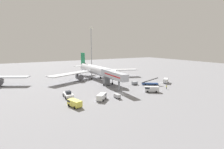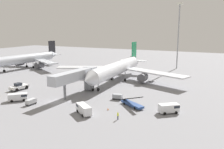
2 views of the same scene
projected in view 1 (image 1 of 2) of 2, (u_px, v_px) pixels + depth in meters
name	position (u px, v px, depth m)	size (l,w,h in m)	color
ground_plane	(119.00, 93.00, 66.93)	(300.00, 300.00, 0.00)	gray
airplane_at_gate	(97.00, 70.00, 93.86)	(51.29, 46.54, 13.35)	silver
jet_bridge	(113.00, 75.00, 73.71)	(4.49, 18.49, 7.40)	#B2B7C1
pushback_tug	(68.00, 94.00, 61.68)	(3.16, 6.01, 2.31)	white
belt_loader_truck	(150.00, 83.00, 81.40)	(7.12, 5.33, 3.37)	#2D4C8E
service_van_outer_left	(151.00, 89.00, 68.91)	(5.38, 4.61, 2.17)	white
service_van_mid_center	(102.00, 96.00, 58.96)	(4.91, 4.83, 2.02)	white
service_van_far_center	(74.00, 103.00, 52.45)	(3.29, 5.26, 2.02)	#E5DB4C
service_van_rear_right	(166.00, 80.00, 85.43)	(4.78, 4.38, 2.17)	white
baggage_cart_mid_left	(135.00, 83.00, 81.69)	(2.74, 1.69, 1.48)	#38383D
baggage_cart_rear_left	(117.00, 96.00, 60.87)	(1.47, 2.74, 1.46)	#38383D
ground_crew_worker_foreground	(166.00, 87.00, 73.48)	(0.44, 0.44, 1.71)	#1E2333
safety_cone_alpha	(151.00, 88.00, 74.96)	(0.38, 0.38, 0.59)	black
apron_light_mast	(91.00, 41.00, 130.36)	(2.40, 2.40, 30.62)	#93969B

